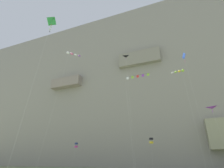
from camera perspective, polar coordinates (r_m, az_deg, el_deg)
The scene contains 10 objects.
cliff_face at distance 78.28m, azimuth 11.43°, elevation -0.75°, with size 180.00×30.17×63.01m.
kite_delta_front_field at distance 51.29m, azimuth 4.60°, elevation 6.96°, with size 2.62×2.35×29.04m.
kite_windsock_high_center at distance 52.62m, azimuth -12.83°, elevation 9.35°, with size 5.05×6.08×30.29m.
kite_diamond_high_left at distance 38.93m, azimuth -18.87°, elevation 17.99°, with size 1.72×5.58×28.62m.
kite_windsock_low_center at distance 51.49m, azimuth 20.79°, elevation 3.80°, with size 4.05×6.24×24.65m.
kite_diamond_low_left at distance 55.05m, azimuth 22.10°, elevation 7.87°, with size 1.78×5.98×30.77m.
kite_box_upper_mid at distance 58.70m, azimuth -11.39°, elevation -18.62°, with size 2.06×4.46×7.11m.
kite_box_high_right at distance 50.27m, azimuth 12.43°, elevation -17.27°, with size 1.22×5.33×7.59m.
kite_banner_upper_left at distance 40.21m, azimuth 8.08°, elevation 1.72°, with size 5.95×5.95×19.80m.
kite_delta_mid_left at distance 48.27m, azimuth 29.62°, elevation -7.78°, with size 2.13×6.18×12.78m.
Camera 1 is at (11.84, -9.41, 1.86)m, focal length 28.60 mm.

